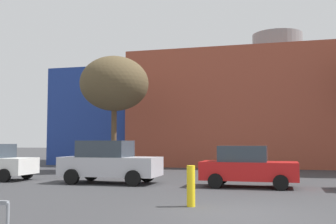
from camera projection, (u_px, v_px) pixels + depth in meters
name	position (u px, v px, depth m)	size (l,w,h in m)	color
ground_plane	(235.00, 214.00, 10.62)	(200.00, 200.00, 0.00)	#38383A
building_backdrop	(279.00, 112.00, 33.39)	(35.92, 11.48, 10.63)	#9E4733
parked_car_1	(109.00, 162.00, 18.47)	(4.39, 2.15, 1.90)	silver
parked_car_2	(247.00, 166.00, 16.88)	(3.89, 1.91, 1.69)	red
bare_tree_0	(114.00, 84.00, 25.74)	(4.28, 4.28, 7.19)	brown
bollard_yellow_0	(191.00, 186.00, 11.83)	(0.24, 0.24, 1.17)	yellow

